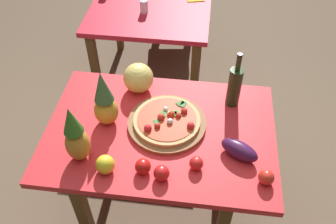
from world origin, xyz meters
The scene contains 16 objects.
ground_plane centered at (0.00, 0.00, 0.00)m, with size 10.00×10.00×0.00m, color brown.
display_table centered at (0.00, 0.00, 0.64)m, with size 1.24×0.85×0.73m.
background_table centered at (-0.26, 1.29, 0.63)m, with size 0.95×0.90×0.73m.
pizza_board centered at (0.03, 0.04, 0.75)m, with size 0.43×0.43×0.03m, color brown.
pizza centered at (0.03, 0.04, 0.77)m, with size 0.37×0.37×0.06m.
wine_bottle centered at (0.38, 0.26, 0.87)m, with size 0.08×0.08×0.35m.
pineapple_left centered at (-0.37, -0.23, 0.89)m, with size 0.12×0.12×0.35m.
pineapple_right centered at (-0.30, 0.03, 0.89)m, with size 0.13×0.13×0.35m.
melon centered at (-0.17, 0.31, 0.82)m, with size 0.18×0.18×0.18m, color #DDCA66.
bell_pepper centered at (-0.23, -0.30, 0.78)m, with size 0.09×0.09×0.10m, color yellow.
eggplant centered at (0.42, -0.12, 0.78)m, with size 0.20×0.09×0.09m, color #401741.
tomato_by_bottle centered at (0.54, -0.27, 0.77)m, with size 0.08×0.08×0.08m, color red.
tomato_at_corner centered at (-0.04, -0.28, 0.77)m, with size 0.08×0.08×0.08m, color red.
tomato_near_board centered at (0.21, -0.23, 0.77)m, with size 0.07×0.07×0.07m, color red.
tomato_beside_pepper centered at (0.05, -0.31, 0.77)m, with size 0.08×0.08×0.08m, color red.
drinking_glass_water centered at (-0.29, 1.19, 0.78)m, with size 0.06×0.06×0.10m, color silver.
Camera 1 is at (0.20, -1.27, 2.20)m, focal length 38.45 mm.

